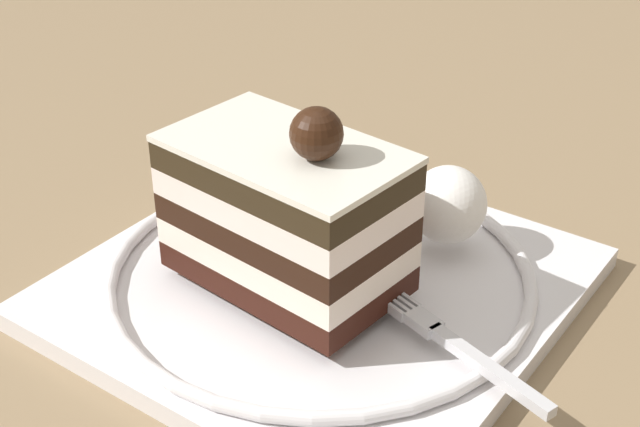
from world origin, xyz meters
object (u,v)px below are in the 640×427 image
object	(u,v)px
dessert_plate	(320,281)
fork	(448,340)
whipped_cream_dollop	(448,204)
cake_slice	(286,212)

from	to	relation	value
dessert_plate	fork	bearing A→B (deg)	-102.60
whipped_cream_dollop	fork	distance (m)	0.09
cake_slice	fork	bearing A→B (deg)	-91.21
cake_slice	dessert_plate	bearing A→B (deg)	-26.11
whipped_cream_dollop	fork	world-z (taller)	whipped_cream_dollop
dessert_plate	whipped_cream_dollop	world-z (taller)	whipped_cream_dollop
dessert_plate	whipped_cream_dollop	bearing A→B (deg)	-33.22
whipped_cream_dollop	fork	bearing A→B (deg)	-151.50
fork	dessert_plate	bearing A→B (deg)	77.40
dessert_plate	cake_slice	bearing A→B (deg)	153.89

